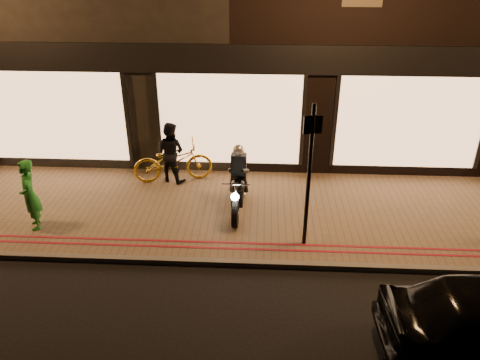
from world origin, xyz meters
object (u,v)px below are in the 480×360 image
object	(u,v)px
sign_post	(309,170)
bicycle_gold	(173,162)
motorcycle	(238,186)
person_green	(30,195)

from	to	relation	value
sign_post	bicycle_gold	distance (m)	4.31
motorcycle	person_green	bearing A→B (deg)	-165.93
motorcycle	person_green	xyz separation A→B (m)	(-4.36, -0.95, 0.18)
person_green	motorcycle	bearing A→B (deg)	74.25
sign_post	person_green	bearing A→B (deg)	176.90
motorcycle	sign_post	distance (m)	2.19
bicycle_gold	person_green	size ratio (longest dim) A/B	1.27
sign_post	person_green	world-z (taller)	sign_post
sign_post	bicycle_gold	size ratio (longest dim) A/B	1.49
sign_post	motorcycle	bearing A→B (deg)	138.68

